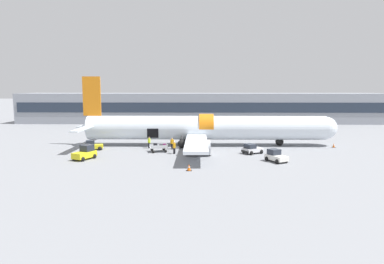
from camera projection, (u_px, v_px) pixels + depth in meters
The scene contains 14 objects.
ground_plane at pixel (203, 152), 47.56m from camera, with size 500.00×500.00×0.00m, color gray.
terminal_strip at pixel (201, 108), 89.99m from camera, with size 93.07×12.86×7.57m.
airplane at pixel (203, 128), 53.07m from camera, with size 40.65×31.72×10.66m.
baggage_tug_lead at pixel (252, 149), 46.60m from camera, with size 3.13×2.79×1.36m.
baggage_tug_mid at pixel (276, 156), 41.47m from camera, with size 2.68×3.19×1.49m.
baggage_tug_rear at pixel (85, 153), 42.89m from camera, with size 2.69×3.41×1.77m.
baggage_tug_spare at pixel (93, 146), 49.38m from camera, with size 2.89×2.07×1.40m.
baggage_cart_loading at pixel (159, 148), 47.98m from camera, with size 3.46×2.54×1.18m.
ground_crew_loader_a at pixel (149, 142), 50.80m from camera, with size 0.49×0.59×1.70m.
ground_crew_loader_b at pixel (172, 143), 49.85m from camera, with size 0.58×0.49×1.69m.
ground_crew_driver at pixel (174, 147), 46.39m from camera, with size 0.40×0.59×1.72m.
safety_cone_nose at pixel (334, 145), 51.43m from camera, with size 0.49×0.49×0.65m.
safety_cone_engine_left at pixel (189, 168), 36.94m from camera, with size 0.56×0.56×0.71m.
safety_cone_wingtip at pixel (209, 153), 45.22m from camera, with size 0.63×0.63×0.69m.
Camera 1 is at (-0.66, -46.84, 8.83)m, focal length 32.00 mm.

